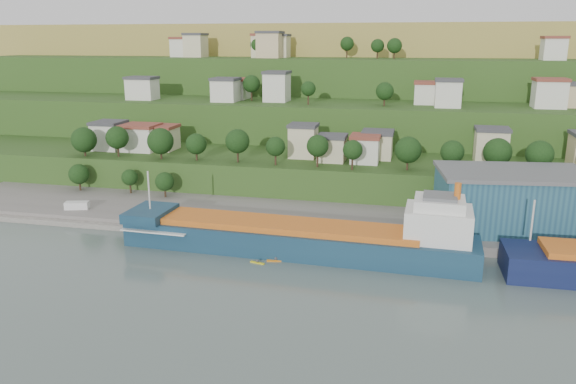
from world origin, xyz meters
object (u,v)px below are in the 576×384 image
(kayak_orange, at_px, (276,260))
(warehouse, at_px, (511,200))
(cargo_ship_near, at_px, (307,240))
(caravan, at_px, (77,207))

(kayak_orange, bearing_deg, warehouse, 16.38)
(cargo_ship_near, bearing_deg, warehouse, 27.58)
(warehouse, distance_m, caravan, 100.34)
(warehouse, xyz_separation_m, caravan, (-99.83, -8.14, -5.94))
(cargo_ship_near, xyz_separation_m, caravan, (-59.00, 11.36, -0.43))
(caravan, bearing_deg, kayak_orange, -33.63)
(kayak_orange, bearing_deg, caravan, 150.55)
(cargo_ship_near, height_order, caravan, cargo_ship_near)
(warehouse, xyz_separation_m, kayak_orange, (-45.92, -24.95, -8.17))
(cargo_ship_near, bearing_deg, caravan, 171.15)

